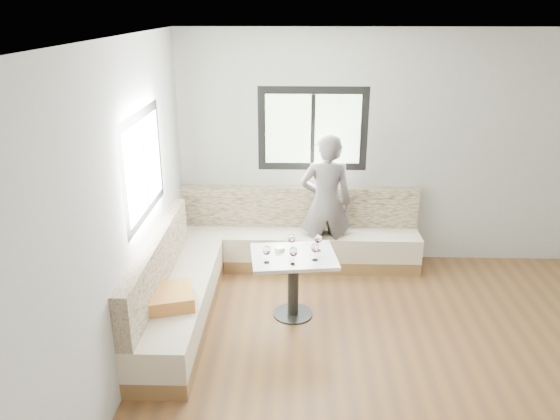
% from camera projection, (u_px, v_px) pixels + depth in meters
% --- Properties ---
extents(room, '(5.01, 5.01, 2.81)m').
position_uv_depth(room, '(426.00, 226.00, 4.24)').
color(room, brown).
rests_on(room, ground).
extents(banquette, '(2.93, 2.80, 0.95)m').
position_uv_depth(banquette, '(250.00, 261.00, 6.10)').
color(banquette, brown).
rests_on(banquette, ground).
extents(table, '(0.91, 0.75, 0.69)m').
position_uv_depth(table, '(293.00, 270.00, 5.50)').
color(table, black).
rests_on(table, ground).
extents(person, '(0.64, 0.44, 1.68)m').
position_uv_depth(person, '(326.00, 203.00, 6.40)').
color(person, '#5C5658').
rests_on(person, ground).
extents(olive_ramekin, '(0.10, 0.10, 0.04)m').
position_uv_depth(olive_ramekin, '(280.00, 249.00, 5.53)').
color(olive_ramekin, white).
rests_on(olive_ramekin, table).
extents(wine_glass_a, '(0.08, 0.08, 0.18)m').
position_uv_depth(wine_glass_a, '(267.00, 251.00, 5.23)').
color(wine_glass_a, white).
rests_on(wine_glass_a, table).
extents(wine_glass_b, '(0.08, 0.08, 0.18)m').
position_uv_depth(wine_glass_b, '(294.00, 252.00, 5.20)').
color(wine_glass_b, white).
rests_on(wine_glass_b, table).
extents(wine_glass_c, '(0.08, 0.08, 0.18)m').
position_uv_depth(wine_glass_c, '(315.00, 248.00, 5.28)').
color(wine_glass_c, white).
rests_on(wine_glass_c, table).
extents(wine_glass_d, '(0.08, 0.08, 0.18)m').
position_uv_depth(wine_glass_d, '(292.00, 239.00, 5.50)').
color(wine_glass_d, white).
rests_on(wine_glass_d, table).
extents(wine_glass_e, '(0.08, 0.08, 0.18)m').
position_uv_depth(wine_glass_e, '(318.00, 239.00, 5.49)').
color(wine_glass_e, white).
rests_on(wine_glass_e, table).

